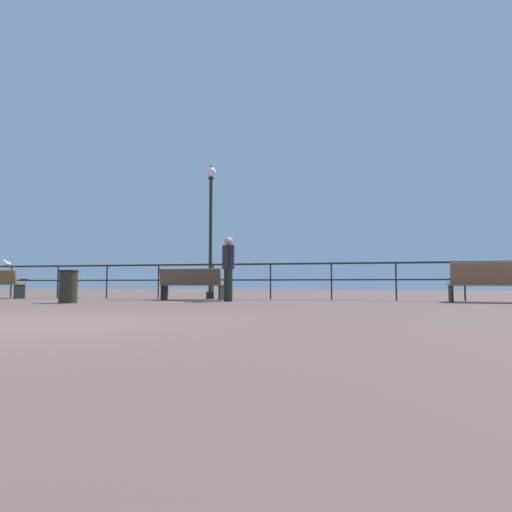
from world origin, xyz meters
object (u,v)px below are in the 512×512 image
at_px(bench_far_left, 0,283).
at_px(seagull_on_rail, 7,263).
at_px(bench_near_left, 191,283).
at_px(bench_near_right, 490,281).
at_px(lamppost_center, 211,218).
at_px(person_by_bench, 228,264).
at_px(trash_bin, 68,286).

distance_m(bench_far_left, seagull_on_rail, 1.24).
xyz_separation_m(bench_near_left, bench_near_right, (7.49, -0.01, 0.04)).
bearing_deg(bench_far_left, bench_near_left, -0.09).
height_order(bench_far_left, seagull_on_rail, seagull_on_rail).
bearing_deg(lamppost_center, person_by_bench, -58.72).
bearing_deg(lamppost_center, bench_far_left, -170.25).
relative_size(bench_near_left, bench_near_right, 0.97).
bearing_deg(person_by_bench, bench_far_left, 175.53).
height_order(bench_far_left, person_by_bench, person_by_bench).
height_order(lamppost_center, trash_bin, lamppost_center).
distance_m(lamppost_center, trash_bin, 4.57).
height_order(lamppost_center, seagull_on_rail, lamppost_center).
bearing_deg(trash_bin, bench_near_left, 45.68).
height_order(seagull_on_rail, trash_bin, seagull_on_rail).
distance_m(bench_near_right, lamppost_center, 7.63).
height_order(bench_near_right, person_by_bench, person_by_bench).
distance_m(seagull_on_rail, trash_bin, 5.56).
distance_m(bench_near_right, seagull_on_rail, 14.25).
bearing_deg(trash_bin, lamppost_center, 54.55).
relative_size(lamppost_center, seagull_on_rail, 9.86).
bearing_deg(lamppost_center, bench_near_left, -99.70).
height_order(bench_far_left, trash_bin, bench_far_left).
bearing_deg(bench_far_left, seagull_on_rail, 123.48).
distance_m(lamppost_center, person_by_bench, 2.44).
relative_size(bench_far_left, lamppost_center, 0.35).
bearing_deg(person_by_bench, lamppost_center, 121.28).
distance_m(bench_near_left, seagull_on_rail, 6.80).
bearing_deg(bench_near_right, person_by_bench, -175.00).
distance_m(person_by_bench, seagull_on_rail, 8.04).
xyz_separation_m(bench_far_left, person_by_bench, (7.32, -0.57, 0.46)).
relative_size(bench_near_left, person_by_bench, 1.06).
xyz_separation_m(lamppost_center, trash_bin, (-2.37, -3.33, -2.05)).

